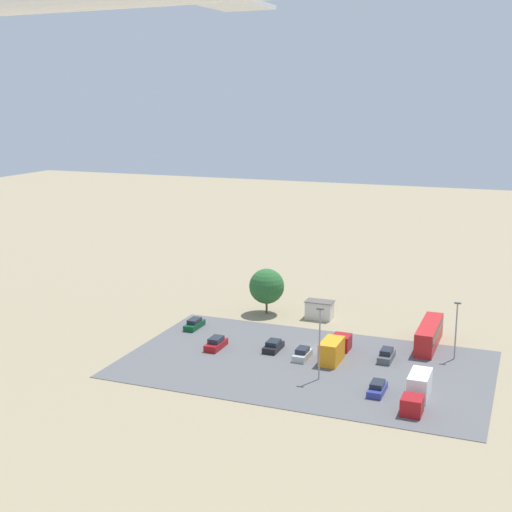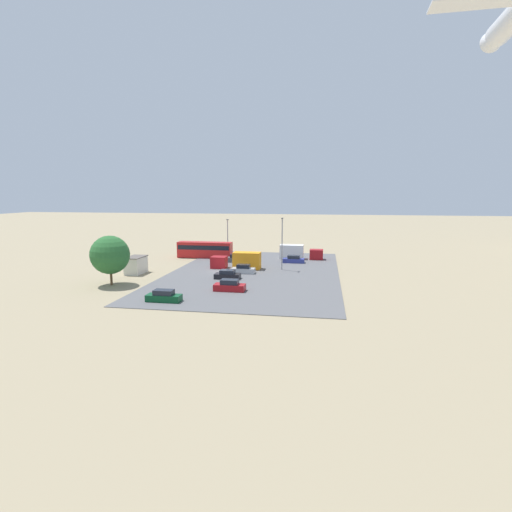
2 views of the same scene
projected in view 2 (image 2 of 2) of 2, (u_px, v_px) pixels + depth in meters
name	position (u px, v px, depth m)	size (l,w,h in m)	color
ground_plane	(220.00, 272.00, 71.85)	(400.00, 400.00, 0.00)	gray
parking_lot_surface	(255.00, 273.00, 70.80)	(49.08, 29.37, 0.08)	#565659
shed_building	(136.00, 265.00, 69.97)	(4.53, 2.77, 3.01)	silver
bus	(205.00, 249.00, 86.88)	(2.57, 11.89, 3.40)	red
parked_car_0	(243.00, 269.00, 70.00)	(1.78, 4.02, 1.55)	#ADB2B7
parked_car_1	(227.00, 275.00, 65.52)	(1.98, 4.18, 1.44)	black
parked_car_2	(164.00, 296.00, 51.74)	(1.72, 4.52, 1.53)	#0C4723
parked_car_3	(294.00, 260.00, 80.54)	(1.79, 4.31, 1.48)	navy
parked_car_4	(237.00, 259.00, 81.28)	(1.77, 4.33, 1.63)	#4C5156
parked_car_5	(230.00, 286.00, 57.36)	(1.90, 4.49, 1.65)	maroon
parked_truck_0	(299.00, 253.00, 85.11)	(2.39, 9.12, 2.99)	maroon
parked_truck_1	(239.00, 261.00, 74.15)	(2.49, 9.24, 3.10)	maroon
tree_near_shed	(110.00, 255.00, 60.55)	(5.88, 5.88, 7.66)	brown
light_pole_lot_centre	(282.00, 242.00, 72.39)	(0.90, 0.28, 9.52)	gray
light_pole_lot_edge	(228.00, 235.00, 89.76)	(0.90, 0.28, 8.13)	gray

